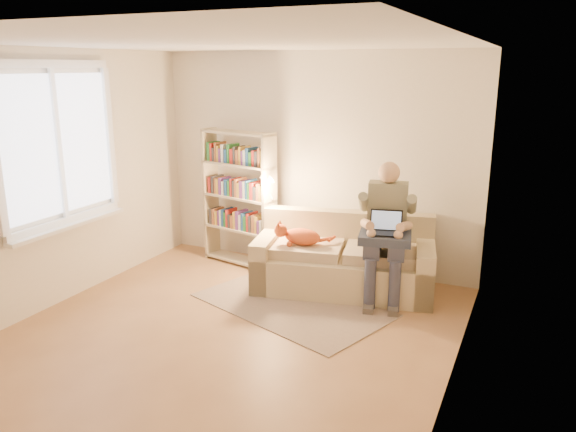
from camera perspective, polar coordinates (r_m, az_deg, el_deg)
The scene contains 13 objects.
floor at distance 5.27m, azimuth -6.83°, elevation -12.44°, with size 4.50×4.50×0.00m, color #946943.
ceiling at distance 4.69m, azimuth -7.85°, elevation 17.08°, with size 4.00×4.50×0.02m, color white.
wall_left at distance 6.09m, azimuth -23.56°, elevation 3.15°, with size 0.02×4.50×2.60m, color silver.
wall_right at distance 4.15m, azimuth 16.91°, elevation -1.29°, with size 0.02×4.50×2.60m, color silver.
wall_back at distance 6.79m, azimuth 2.73°, elevation 5.49°, with size 4.00×0.02×2.60m, color silver.
window at distance 6.17m, azimuth -21.94°, elevation 4.17°, with size 0.12×1.52×1.69m.
sofa at distance 6.29m, azimuth 5.71°, elevation -4.78°, with size 2.07×1.25×0.82m.
person at distance 5.96m, azimuth 9.96°, elevation -0.88°, with size 0.53×0.72×1.46m.
cat at distance 6.14m, azimuth 1.30°, elevation -2.03°, with size 0.60×0.31×0.23m.
blanket at distance 5.84m, azimuth 9.96°, elevation -2.17°, with size 0.52×0.43×0.09m, color #262E43.
laptop at distance 5.82m, azimuth 10.01°, elevation -1.15°, with size 0.38×0.34×0.28m.
bookshelf at distance 6.91m, azimuth -5.00°, elevation 2.47°, with size 1.10×0.53×1.68m.
rug at distance 5.93m, azimuth 0.42°, elevation -9.00°, with size 1.97×1.16×0.01m, color gray.
Camera 1 is at (2.48, -3.97, 2.42)m, focal length 35.00 mm.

